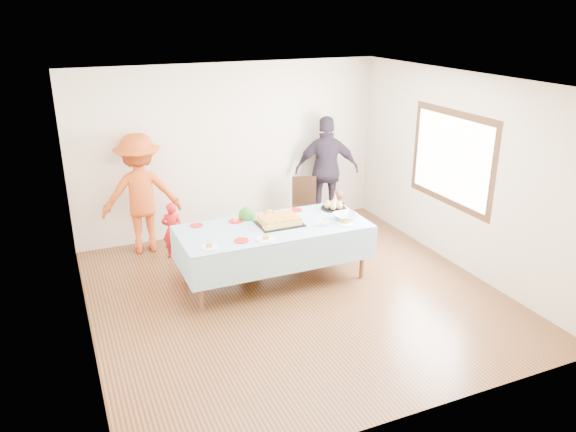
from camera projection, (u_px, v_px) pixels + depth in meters
name	position (u px, v px, depth m)	size (l,w,h in m)	color
ground	(295.00, 294.00, 7.24)	(5.00, 5.00, 0.00)	#482814
room_walls	(299.00, 161.00, 6.64)	(5.04, 5.04, 2.72)	beige
party_table	(274.00, 230.00, 7.39)	(2.50, 1.10, 0.78)	#56301D
birthday_cake	(279.00, 221.00, 7.42)	(0.59, 0.45, 0.10)	black
rolls_tray	(333.00, 206.00, 7.98)	(0.36, 0.36, 0.11)	black
punch_bowl	(346.00, 217.00, 7.59)	(0.33, 0.33, 0.08)	silver
party_hat	(335.00, 199.00, 8.10)	(0.11, 0.11, 0.19)	silver
fork_pile	(323.00, 223.00, 7.40)	(0.24, 0.18, 0.07)	white
plate_red_far_a	(197.00, 225.00, 7.37)	(0.17, 0.17, 0.01)	red
plate_red_far_b	(236.00, 221.00, 7.52)	(0.20, 0.20, 0.01)	red
plate_red_far_c	(270.00, 214.00, 7.78)	(0.18, 0.18, 0.01)	red
plate_red_far_d	(296.00, 210.00, 7.93)	(0.17, 0.17, 0.01)	red
plate_red_near	(241.00, 241.00, 6.90)	(0.19, 0.19, 0.01)	red
plate_white_left	(209.00, 247.00, 6.70)	(0.20, 0.20, 0.01)	white
plate_white_mid	(266.00, 239.00, 6.93)	(0.24, 0.24, 0.01)	white
plate_white_right	(345.00, 223.00, 7.44)	(0.22, 0.22, 0.01)	white
dining_chair	(305.00, 202.00, 9.12)	(0.50, 0.50, 0.90)	black
toddler_left	(173.00, 230.00, 8.17)	(0.31, 0.20, 0.85)	red
toddler_mid	(248.00, 240.00, 7.74)	(0.46, 0.30, 0.93)	#327627
toddler_right	(336.00, 215.00, 8.80)	(0.40, 0.31, 0.83)	#AF6452
adult_left	(141.00, 194.00, 8.26)	(1.16, 0.67, 1.80)	#C24918
adult_right	(327.00, 170.00, 9.40)	(1.07, 0.44, 1.82)	#2F2634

